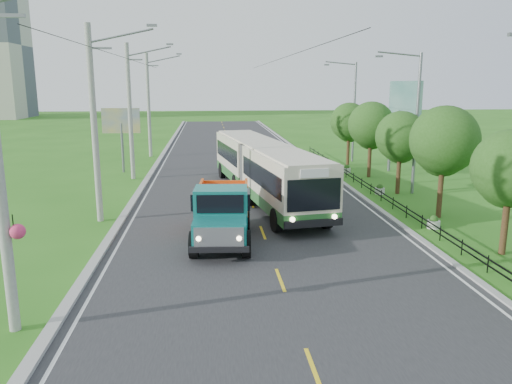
{
  "coord_description": "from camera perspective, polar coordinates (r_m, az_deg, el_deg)",
  "views": [
    {
      "loc": [
        -2.53,
        -17.08,
        7.07
      ],
      "look_at": [
        -0.27,
        6.65,
        1.9
      ],
      "focal_mm": 35.0,
      "sensor_mm": 36.0,
      "label": 1
    }
  ],
  "objects": [
    {
      "name": "road",
      "position": [
        37.83,
        -1.51,
        1.48
      ],
      "size": [
        14.0,
        120.0,
        0.02
      ],
      "primitive_type": "cube",
      "color": "#28282B",
      "rests_on": "ground"
    },
    {
      "name": "pole_far",
      "position": [
        50.45,
        -12.14,
        9.73
      ],
      "size": [
        3.51,
        0.32,
        10.0
      ],
      "color": "gray",
      "rests_on": "ground"
    },
    {
      "name": "billboard_left",
      "position": [
        41.79,
        -15.15,
        7.43
      ],
      "size": [
        3.0,
        0.2,
        5.2
      ],
      "color": "slate",
      "rests_on": "ground"
    },
    {
      "name": "tree_back",
      "position": [
        45.09,
        10.62,
        7.69
      ],
      "size": [
        3.3,
        3.36,
        5.5
      ],
      "color": "#382314",
      "rests_on": "ground"
    },
    {
      "name": "edge_line_right",
      "position": [
        38.85,
        8.33,
        1.66
      ],
      "size": [
        0.12,
        120.0,
        0.0
      ],
      "primitive_type": "cube",
      "color": "silver",
      "rests_on": "road"
    },
    {
      "name": "pole_near",
      "position": [
        26.78,
        -17.94,
        7.42
      ],
      "size": [
        3.51,
        0.32,
        10.0
      ],
      "color": "gray",
      "rests_on": "ground"
    },
    {
      "name": "curb_left",
      "position": [
        38.03,
        -12.4,
        1.35
      ],
      "size": [
        0.4,
        120.0,
        0.15
      ],
      "primitive_type": "cube",
      "color": "#9E9E99",
      "rests_on": "ground"
    },
    {
      "name": "tree_fifth",
      "position": [
        39.36,
        13.03,
        7.24
      ],
      "size": [
        3.48,
        3.52,
        5.8
      ],
      "color": "#382314",
      "rests_on": "ground"
    },
    {
      "name": "pole_mid",
      "position": [
        38.56,
        -14.16,
        8.94
      ],
      "size": [
        3.51,
        0.32,
        10.0
      ],
      "color": "gray",
      "rests_on": "ground"
    },
    {
      "name": "planter_mid",
      "position": [
        33.7,
        13.96,
        0.26
      ],
      "size": [
        0.64,
        0.64,
        0.67
      ],
      "color": "silver",
      "rests_on": "ground"
    },
    {
      "name": "planter_near",
      "position": [
        26.51,
        19.63,
        -3.32
      ],
      "size": [
        0.64,
        0.64,
        0.67
      ],
      "color": "silver",
      "rests_on": "ground"
    },
    {
      "name": "streetlight_far",
      "position": [
        47.02,
        10.98,
        9.38
      ],
      "size": [
        3.02,
        0.2,
        9.07
      ],
      "color": "slate",
      "rests_on": "ground"
    },
    {
      "name": "tree_fourth",
      "position": [
        33.77,
        16.19,
        5.84
      ],
      "size": [
        3.24,
        3.31,
        5.4
      ],
      "color": "#382314",
      "rests_on": "ground"
    },
    {
      "name": "tree_third",
      "position": [
        28.27,
        20.67,
        5.19
      ],
      "size": [
        3.6,
        3.62,
        6.0
      ],
      "color": "#382314",
      "rests_on": "ground"
    },
    {
      "name": "edge_line_left",
      "position": [
        37.97,
        -11.58,
        1.29
      ],
      "size": [
        0.12,
        120.0,
        0.0
      ],
      "primitive_type": "cube",
      "color": "silver",
      "rests_on": "road"
    },
    {
      "name": "railing_right",
      "position": [
        33.51,
        12.99,
        0.26
      ],
      "size": [
        0.04,
        40.0,
        0.6
      ],
      "primitive_type": "cube",
      "color": "black",
      "rests_on": "ground"
    },
    {
      "name": "tree_second",
      "position": [
        23.14,
        27.02,
        2.07
      ],
      "size": [
        3.18,
        3.26,
        5.3
      ],
      "color": "#382314",
      "rests_on": "ground"
    },
    {
      "name": "streetlight_mid",
      "position": [
        33.83,
        17.67,
        8.0
      ],
      "size": [
        3.02,
        0.2,
        9.07
      ],
      "color": "slate",
      "rests_on": "ground"
    },
    {
      "name": "curb_right",
      "position": [
        38.96,
        9.04,
        1.71
      ],
      "size": [
        0.3,
        120.0,
        0.1
      ],
      "primitive_type": "cube",
      "color": "#9E9E99",
      "rests_on": "ground"
    },
    {
      "name": "ground",
      "position": [
        18.66,
        2.8,
        -10.04
      ],
      "size": [
        240.0,
        240.0,
        0.0
      ],
      "primitive_type": "plane",
      "color": "#2B6919",
      "rests_on": "ground"
    },
    {
      "name": "billboard_right",
      "position": [
        39.97,
        16.56,
        9.27
      ],
      "size": [
        0.24,
        6.0,
        7.3
      ],
      "color": "slate",
      "rests_on": "ground"
    },
    {
      "name": "dump_truck",
      "position": [
        22.67,
        -3.9,
        -1.95
      ],
      "size": [
        2.9,
        6.56,
        2.69
      ],
      "rotation": [
        0.0,
        0.0,
        -0.07
      ],
      "color": "#126D68",
      "rests_on": "ground"
    },
    {
      "name": "centre_dash",
      "position": [
        18.65,
        2.8,
        -9.98
      ],
      "size": [
        0.12,
        2.2,
        0.0
      ],
      "primitive_type": "cube",
      "color": "yellow",
      "rests_on": "road"
    },
    {
      "name": "bus",
      "position": [
        31.12,
        0.89,
        2.97
      ],
      "size": [
        5.5,
        17.95,
        3.42
      ],
      "rotation": [
        0.0,
        0.0,
        0.15
      ],
      "color": "#27632A",
      "rests_on": "ground"
    },
    {
      "name": "planter_far",
      "position": [
        41.2,
        10.32,
        2.56
      ],
      "size": [
        0.64,
        0.64,
        0.67
      ],
      "color": "silver",
      "rests_on": "ground"
    }
  ]
}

